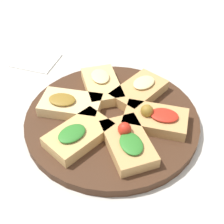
{
  "coord_description": "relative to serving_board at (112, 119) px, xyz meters",
  "views": [
    {
      "loc": [
        -0.13,
        0.49,
        0.51
      ],
      "look_at": [
        0.0,
        0.0,
        0.03
      ],
      "focal_mm": 50.0,
      "sensor_mm": 36.0,
      "label": 1
    }
  ],
  "objects": [
    {
      "name": "focaccia_slice_5",
      "position": [
        -0.1,
        0.0,
        0.03
      ],
      "size": [
        0.14,
        0.08,
        0.05
      ],
      "color": "tan",
      "rests_on": "serving_board"
    },
    {
      "name": "focaccia_slice_3",
      "position": [
        0.05,
        0.09,
        0.02
      ],
      "size": [
        0.14,
        0.16,
        0.03
      ],
      "color": "tan",
      "rests_on": "serving_board"
    },
    {
      "name": "napkin_stack",
      "position": [
        0.28,
        -0.19,
        -0.01
      ],
      "size": [
        0.13,
        0.11,
        0.01
      ],
      "primitive_type": "cube",
      "rotation": [
        0.0,
        0.0,
        -0.06
      ],
      "color": "white",
      "rests_on": "ground_plane"
    },
    {
      "name": "serving_board",
      "position": [
        0.0,
        0.0,
        0.0
      ],
      "size": [
        0.39,
        0.39,
        0.02
      ],
      "primitive_type": "cylinder",
      "color": "#422819",
      "rests_on": "ground_plane"
    },
    {
      "name": "focaccia_slice_4",
      "position": [
        -0.05,
        0.08,
        0.03
      ],
      "size": [
        0.14,
        0.16,
        0.05
      ],
      "color": "tan",
      "rests_on": "serving_board"
    },
    {
      "name": "ground_plane",
      "position": [
        0.0,
        0.0,
        -0.01
      ],
      "size": [
        3.0,
        3.0,
        0.0
      ],
      "primitive_type": "plane",
      "color": "beige"
    },
    {
      "name": "focaccia_slice_0",
      "position": [
        -0.05,
        -0.09,
        0.02
      ],
      "size": [
        0.13,
        0.16,
        0.03
      ],
      "color": "tan",
      "rests_on": "serving_board"
    },
    {
      "name": "focaccia_slice_1",
      "position": [
        0.05,
        -0.09,
        0.02
      ],
      "size": [
        0.14,
        0.16,
        0.03
      ],
      "color": "#DBB775",
      "rests_on": "serving_board"
    },
    {
      "name": "focaccia_slice_2",
      "position": [
        0.1,
        0.0,
        0.02
      ],
      "size": [
        0.14,
        0.09,
        0.03
      ],
      "color": "#E5C689",
      "rests_on": "serving_board"
    }
  ]
}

